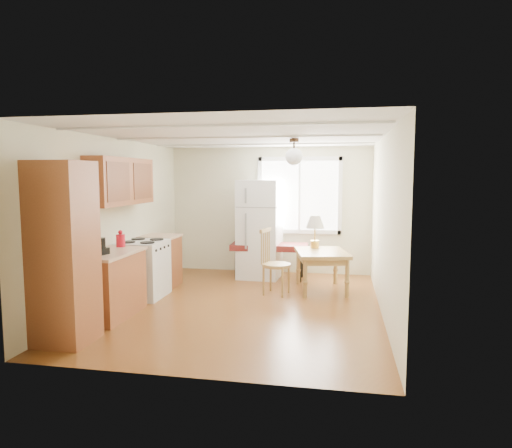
% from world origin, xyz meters
% --- Properties ---
extents(room_shell, '(4.60, 5.60, 2.62)m').
position_xyz_m(room_shell, '(0.00, 0.00, 1.25)').
color(room_shell, '#552D11').
rests_on(room_shell, ground).
extents(kitchen_run, '(0.65, 3.40, 2.20)m').
position_xyz_m(kitchen_run, '(-1.72, -0.63, 0.84)').
color(kitchen_run, brown).
rests_on(kitchen_run, ground).
extents(window_unit, '(1.64, 0.05, 1.51)m').
position_xyz_m(window_unit, '(0.60, 2.47, 1.55)').
color(window_unit, white).
rests_on(window_unit, room_shell).
extents(pendant_light, '(0.26, 0.26, 0.40)m').
position_xyz_m(pendant_light, '(0.70, 0.40, 2.24)').
color(pendant_light, black).
rests_on(pendant_light, room_shell).
extents(refrigerator, '(0.80, 0.81, 1.85)m').
position_xyz_m(refrigerator, '(-0.10, 1.96, 0.93)').
color(refrigerator, white).
rests_on(refrigerator, ground).
extents(bench, '(1.45, 0.59, 0.66)m').
position_xyz_m(bench, '(0.10, 1.87, 0.59)').
color(bench, '#591615').
rests_on(bench, ground).
extents(dining_table, '(1.02, 1.22, 0.67)m').
position_xyz_m(dining_table, '(1.10, 1.13, 0.57)').
color(dining_table, olive).
rests_on(dining_table, ground).
extents(chair, '(0.50, 0.49, 1.07)m').
position_xyz_m(chair, '(0.29, 0.78, 0.62)').
color(chair, olive).
rests_on(chair, ground).
extents(table_lamp, '(0.33, 0.33, 0.56)m').
position_xyz_m(table_lamp, '(0.97, 1.47, 1.08)').
color(table_lamp, gold).
rests_on(table_lamp, dining_table).
extents(coffee_maker, '(0.26, 0.30, 0.39)m').
position_xyz_m(coffee_maker, '(-1.72, -1.10, 1.04)').
color(coffee_maker, black).
rests_on(coffee_maker, kitchen_run).
extents(kettle, '(0.13, 0.13, 0.25)m').
position_xyz_m(kettle, '(-1.74, -0.40, 1.00)').
color(kettle, red).
rests_on(kettle, kitchen_run).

